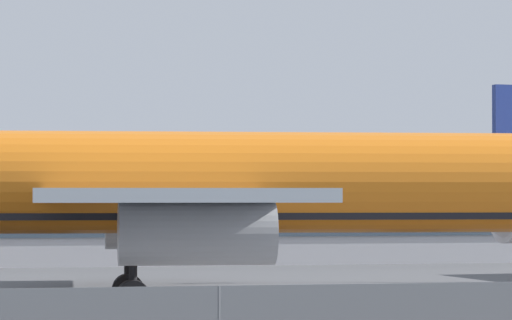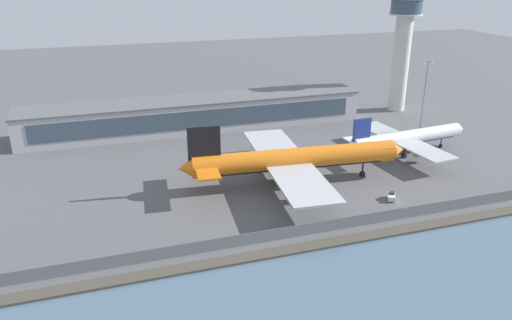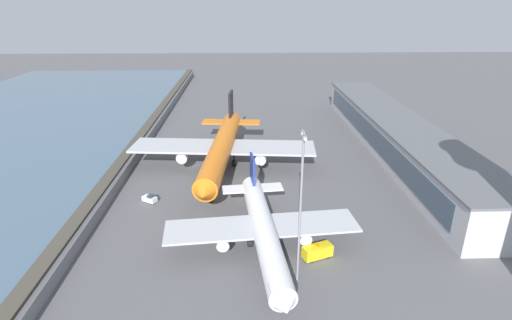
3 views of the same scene
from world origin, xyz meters
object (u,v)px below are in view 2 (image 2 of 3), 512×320
at_px(cargo_jet_orange, 293,160).
at_px(control_tower, 403,44).
at_px(baggage_tug, 391,196).
at_px(apron_light_mast_apron_west, 424,100).
at_px(ops_van, 393,139).
at_px(passenger_jet_white, 406,138).

relative_size(cargo_jet_orange, control_tower, 1.36).
xyz_separation_m(cargo_jet_orange, baggage_tug, (17.97, -15.29, -5.37)).
distance_m(control_tower, apron_light_mast_apron_west, 40.11).
bearing_deg(baggage_tug, cargo_jet_orange, 139.62).
height_order(baggage_tug, control_tower, control_tower).
height_order(cargo_jet_orange, control_tower, control_tower).
distance_m(cargo_jet_orange, apron_light_mast_apron_west, 48.05).
bearing_deg(control_tower, ops_van, -123.76).
distance_m(baggage_tug, apron_light_mast_apron_west, 42.05).
bearing_deg(baggage_tug, apron_light_mast_apron_west, 46.77).
height_order(ops_van, apron_light_mast_apron_west, apron_light_mast_apron_west).
bearing_deg(control_tower, passenger_jet_white, -119.76).
xyz_separation_m(cargo_jet_orange, passenger_jet_white, (37.40, 8.80, -1.47)).
height_order(passenger_jet_white, baggage_tug, passenger_jet_white).
xyz_separation_m(baggage_tug, ops_van, (21.61, 33.24, 0.47)).
height_order(baggage_tug, ops_van, ops_van).
bearing_deg(apron_light_mast_apron_west, baggage_tug, -133.23).
relative_size(ops_van, control_tower, 0.14).
height_order(passenger_jet_white, ops_van, passenger_jet_white).
height_order(cargo_jet_orange, baggage_tug, cargo_jet_orange).
height_order(cargo_jet_orange, passenger_jet_white, cargo_jet_orange).
bearing_deg(apron_light_mast_apron_west, control_tower, 66.77).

